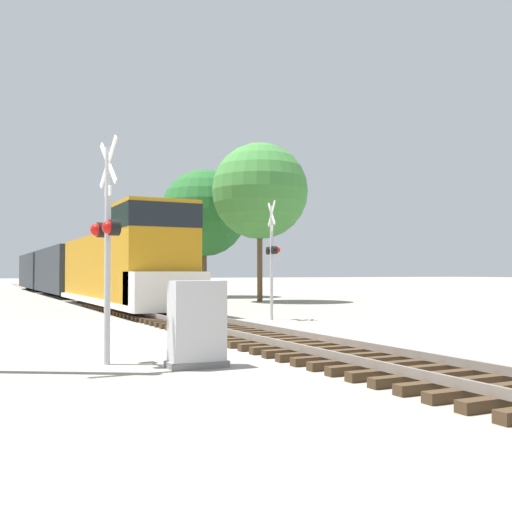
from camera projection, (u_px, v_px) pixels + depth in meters
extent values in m
plane|color=gray|center=(284.00, 347.00, 14.16)|extent=(400.00, 400.00, 0.00)
cube|color=#42301E|center=(497.00, 390.00, 8.50)|extent=(2.60, 0.22, 0.16)
cube|color=#42301E|center=(465.00, 383.00, 9.04)|extent=(2.60, 0.22, 0.16)
cube|color=#42301E|center=(437.00, 377.00, 9.58)|extent=(2.60, 0.22, 0.16)
cube|color=#42301E|center=(412.00, 372.00, 10.12)|extent=(2.60, 0.22, 0.16)
cube|color=#42301E|center=(389.00, 367.00, 10.66)|extent=(2.60, 0.22, 0.16)
cube|color=#42301E|center=(369.00, 362.00, 11.20)|extent=(2.60, 0.22, 0.16)
cube|color=#42301E|center=(350.00, 358.00, 11.73)|extent=(2.60, 0.22, 0.16)
cube|color=#42301E|center=(333.00, 354.00, 12.27)|extent=(2.60, 0.22, 0.16)
cube|color=#42301E|center=(318.00, 351.00, 12.81)|extent=(2.60, 0.22, 0.16)
cube|color=#42301E|center=(304.00, 348.00, 13.35)|extent=(2.60, 0.22, 0.16)
cube|color=#42301E|center=(290.00, 345.00, 13.89)|extent=(2.60, 0.22, 0.16)
cube|color=#42301E|center=(278.00, 342.00, 14.43)|extent=(2.60, 0.22, 0.16)
cube|color=#42301E|center=(267.00, 340.00, 14.97)|extent=(2.60, 0.22, 0.16)
cube|color=#42301E|center=(256.00, 337.00, 15.51)|extent=(2.60, 0.22, 0.16)
cube|color=#42301E|center=(247.00, 335.00, 16.05)|extent=(2.60, 0.22, 0.16)
cube|color=#42301E|center=(237.00, 333.00, 16.59)|extent=(2.60, 0.22, 0.16)
cube|color=#42301E|center=(229.00, 331.00, 17.12)|extent=(2.60, 0.22, 0.16)
cube|color=#42301E|center=(221.00, 330.00, 17.66)|extent=(2.60, 0.22, 0.16)
cube|color=#42301E|center=(213.00, 328.00, 18.20)|extent=(2.60, 0.22, 0.16)
cube|color=#42301E|center=(206.00, 326.00, 18.74)|extent=(2.60, 0.22, 0.16)
cube|color=#42301E|center=(199.00, 325.00, 19.28)|extent=(2.60, 0.22, 0.16)
cube|color=#42301E|center=(193.00, 323.00, 19.82)|extent=(2.60, 0.22, 0.16)
cube|color=#42301E|center=(187.00, 322.00, 20.36)|extent=(2.60, 0.22, 0.16)
cube|color=#42301E|center=(181.00, 321.00, 20.90)|extent=(2.60, 0.22, 0.16)
cube|color=#42301E|center=(176.00, 320.00, 21.44)|extent=(2.60, 0.22, 0.16)
cube|color=#42301E|center=(170.00, 318.00, 21.98)|extent=(2.60, 0.22, 0.16)
cube|color=#42301E|center=(166.00, 317.00, 22.51)|extent=(2.60, 0.22, 0.16)
cube|color=#42301E|center=(161.00, 316.00, 23.05)|extent=(2.60, 0.22, 0.16)
cube|color=#42301E|center=(156.00, 315.00, 23.59)|extent=(2.60, 0.22, 0.16)
cube|color=#42301E|center=(152.00, 314.00, 24.13)|extent=(2.60, 0.22, 0.16)
cube|color=#42301E|center=(148.00, 314.00, 24.67)|extent=(2.60, 0.22, 0.16)
cube|color=#42301E|center=(144.00, 313.00, 25.21)|extent=(2.60, 0.22, 0.16)
cube|color=#42301E|center=(140.00, 312.00, 25.75)|extent=(2.60, 0.22, 0.16)
cube|color=#42301E|center=(137.00, 311.00, 26.29)|extent=(2.60, 0.22, 0.16)
cube|color=#42301E|center=(133.00, 310.00, 26.83)|extent=(2.60, 0.22, 0.16)
cube|color=#42301E|center=(130.00, 310.00, 27.37)|extent=(2.60, 0.22, 0.16)
cube|color=#42301E|center=(127.00, 309.00, 27.90)|extent=(2.60, 0.22, 0.16)
cube|color=#42301E|center=(124.00, 308.00, 28.44)|extent=(2.60, 0.22, 0.16)
cube|color=#42301E|center=(121.00, 308.00, 28.98)|extent=(2.60, 0.22, 0.16)
cube|color=#42301E|center=(118.00, 307.00, 29.52)|extent=(2.60, 0.22, 0.16)
cube|color=#42301E|center=(115.00, 306.00, 30.06)|extent=(2.60, 0.22, 0.16)
cube|color=#42301E|center=(112.00, 306.00, 30.60)|extent=(2.60, 0.22, 0.16)
cube|color=#42301E|center=(110.00, 305.00, 31.14)|extent=(2.60, 0.22, 0.16)
cube|color=#42301E|center=(107.00, 305.00, 31.68)|extent=(2.60, 0.22, 0.16)
cube|color=slate|center=(257.00, 338.00, 13.85)|extent=(0.07, 160.00, 0.15)
cube|color=slate|center=(310.00, 336.00, 14.48)|extent=(0.07, 160.00, 0.15)
cube|color=#B77A14|center=(106.00, 269.00, 32.04)|extent=(2.44, 12.38, 3.34)
cube|color=#B77A14|center=(152.00, 256.00, 24.27)|extent=(2.88, 3.89, 4.28)
cube|color=black|center=(152.00, 219.00, 24.31)|extent=(2.91, 3.93, 0.94)
cube|color=white|center=(166.00, 291.00, 22.48)|extent=(2.88, 1.77, 1.50)
cube|color=white|center=(117.00, 300.00, 29.61)|extent=(2.93, 17.33, 0.24)
cube|color=black|center=(150.00, 304.00, 24.45)|extent=(1.58, 2.20, 1.00)
cube|color=black|center=(95.00, 295.00, 34.78)|extent=(1.58, 2.20, 1.00)
cube|color=#2D3338|center=(64.00, 270.00, 45.63)|extent=(2.73, 15.03, 3.34)
cube|color=black|center=(74.00, 292.00, 41.20)|extent=(1.58, 2.20, 0.90)
cube|color=black|center=(55.00, 289.00, 49.98)|extent=(1.58, 2.20, 0.90)
cube|color=#2D3338|center=(40.00, 271.00, 60.42)|extent=(2.73, 15.03, 3.34)
cube|color=black|center=(45.00, 287.00, 55.98)|extent=(1.58, 2.20, 0.90)
cube|color=black|center=(34.00, 285.00, 64.76)|extent=(1.58, 2.20, 0.90)
cylinder|color=#B7B7BC|center=(108.00, 255.00, 11.51)|extent=(0.12, 0.12, 4.19)
cube|color=white|center=(108.00, 162.00, 11.57)|extent=(0.14, 0.92, 0.93)
cube|color=white|center=(108.00, 162.00, 11.57)|extent=(0.14, 0.92, 0.93)
cube|color=black|center=(108.00, 229.00, 11.53)|extent=(0.16, 0.86, 0.06)
cylinder|color=black|center=(102.00, 230.00, 11.82)|extent=(0.21, 0.32, 0.30)
sphere|color=red|center=(97.00, 230.00, 11.77)|extent=(0.26, 0.26, 0.26)
cylinder|color=black|center=(114.00, 228.00, 11.23)|extent=(0.21, 0.32, 0.30)
sphere|color=red|center=(109.00, 228.00, 11.18)|extent=(0.26, 0.26, 0.26)
cube|color=white|center=(108.00, 191.00, 11.55)|extent=(0.07, 0.32, 0.20)
cylinder|color=#B7B7BC|center=(272.00, 263.00, 22.40)|extent=(0.12, 0.12, 4.28)
cube|color=white|center=(272.00, 214.00, 22.45)|extent=(0.22, 0.91, 0.93)
cube|color=white|center=(272.00, 214.00, 22.45)|extent=(0.22, 0.91, 0.93)
cube|color=black|center=(272.00, 250.00, 22.41)|extent=(0.23, 0.85, 0.06)
cylinder|color=black|center=(274.00, 250.00, 22.07)|extent=(0.24, 0.33, 0.30)
sphere|color=red|center=(277.00, 250.00, 22.10)|extent=(0.26, 0.26, 0.26)
cylinder|color=black|center=(269.00, 251.00, 22.75)|extent=(0.24, 0.33, 0.30)
sphere|color=red|center=(272.00, 251.00, 22.77)|extent=(0.26, 0.26, 0.26)
cube|color=white|center=(272.00, 228.00, 22.43)|extent=(0.09, 0.32, 0.20)
cube|color=slate|center=(197.00, 364.00, 11.09)|extent=(1.10, 0.59, 0.12)
cube|color=#BCBCBF|center=(197.00, 321.00, 11.11)|extent=(1.00, 0.53, 1.49)
cylinder|color=brown|center=(260.00, 261.00, 36.61)|extent=(0.33, 0.33, 5.02)
sphere|color=#3D7F38|center=(260.00, 191.00, 36.74)|extent=(5.91, 5.91, 5.91)
cylinder|color=brown|center=(204.00, 268.00, 44.18)|extent=(0.42, 0.42, 4.28)
sphere|color=#236028|center=(204.00, 213.00, 44.29)|extent=(6.42, 6.42, 6.42)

